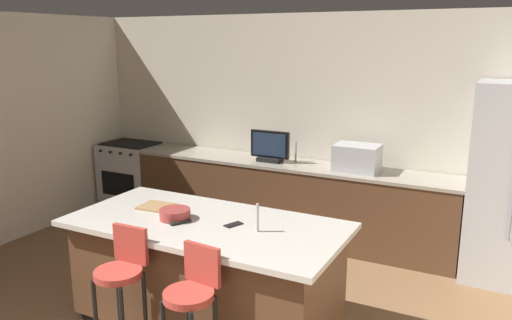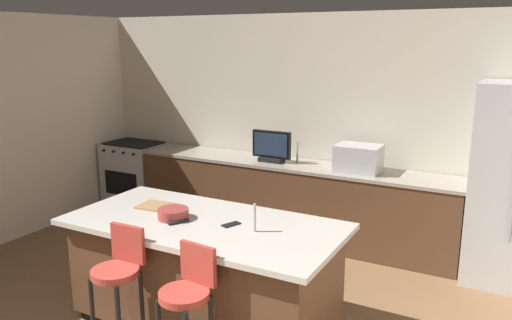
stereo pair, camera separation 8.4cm
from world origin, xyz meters
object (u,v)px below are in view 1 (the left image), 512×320
(kitchen_island, at_px, (207,273))
(fruit_bowl, at_px, (175,214))
(tv_remote, at_px, (180,222))
(cutting_board, at_px, (157,206))
(microwave, at_px, (357,158))
(bar_stool_right, at_px, (192,305))
(range_oven, at_px, (132,175))
(tv_monitor, at_px, (270,148))
(bar_stool_left, at_px, (122,284))
(cell_phone, at_px, (233,225))

(kitchen_island, bearing_deg, fruit_bowl, -166.82)
(fruit_bowl, xyz_separation_m, tv_remote, (0.10, -0.07, -0.03))
(cutting_board, bearing_deg, microwave, 60.10)
(bar_stool_right, xyz_separation_m, tv_remote, (-0.47, 0.54, 0.33))
(range_oven, height_order, bar_stool_right, bar_stool_right)
(microwave, height_order, bar_stool_right, microwave)
(tv_monitor, distance_m, bar_stool_right, 2.89)
(kitchen_island, height_order, microwave, microwave)
(tv_monitor, distance_m, cutting_board, 1.99)
(tv_monitor, relative_size, bar_stool_left, 0.48)
(microwave, distance_m, bar_stool_right, 2.86)
(cell_phone, bearing_deg, kitchen_island, -149.58)
(fruit_bowl, bearing_deg, range_oven, 136.96)
(microwave, relative_size, tv_remote, 2.82)
(bar_stool_left, bearing_deg, fruit_bowl, 86.10)
(range_oven, bearing_deg, cutting_board, -44.92)
(microwave, height_order, tv_remote, microwave)
(range_oven, xyz_separation_m, cutting_board, (2.04, -2.03, 0.46))
(tv_monitor, bearing_deg, range_oven, 178.66)
(bar_stool_left, bearing_deg, cutting_board, 108.92)
(cutting_board, bearing_deg, range_oven, 135.08)
(range_oven, height_order, cell_phone, range_oven)
(bar_stool_right, height_order, tv_remote, bar_stool_right)
(bar_stool_right, height_order, cell_phone, bar_stool_right)
(range_oven, bearing_deg, bar_stool_left, -50.46)
(kitchen_island, relative_size, range_oven, 2.38)
(kitchen_island, xyz_separation_m, tv_remote, (-0.15, -0.12, 0.46))
(microwave, height_order, fruit_bowl, microwave)
(kitchen_island, relative_size, fruit_bowl, 8.93)
(microwave, height_order, bar_stool_left, microwave)
(bar_stool_left, height_order, tv_remote, bar_stool_left)
(tv_remote, height_order, cutting_board, tv_remote)
(bar_stool_left, bearing_deg, microwave, 71.47)
(bar_stool_left, bearing_deg, kitchen_island, 66.22)
(bar_stool_right, xyz_separation_m, cell_phone, (-0.08, 0.70, 0.33))
(bar_stool_right, bearing_deg, cell_phone, 102.07)
(bar_stool_left, distance_m, cell_phone, 0.93)
(fruit_bowl, height_order, tv_remote, fruit_bowl)
(range_oven, distance_m, cell_phone, 3.56)
(tv_remote, bearing_deg, fruit_bowl, 177.40)
(bar_stool_left, xyz_separation_m, cell_phone, (0.52, 0.71, 0.30))
(fruit_bowl, height_order, cell_phone, fruit_bowl)
(tv_monitor, xyz_separation_m, fruit_bowl, (0.18, -2.15, -0.13))
(kitchen_island, height_order, fruit_bowl, fruit_bowl)
(tv_monitor, bearing_deg, cutting_board, -93.75)
(range_oven, height_order, tv_monitor, tv_monitor)
(range_oven, height_order, tv_remote, same)
(tv_monitor, height_order, bar_stool_right, tv_monitor)
(tv_monitor, height_order, cell_phone, tv_monitor)
(bar_stool_left, distance_m, cutting_board, 0.89)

